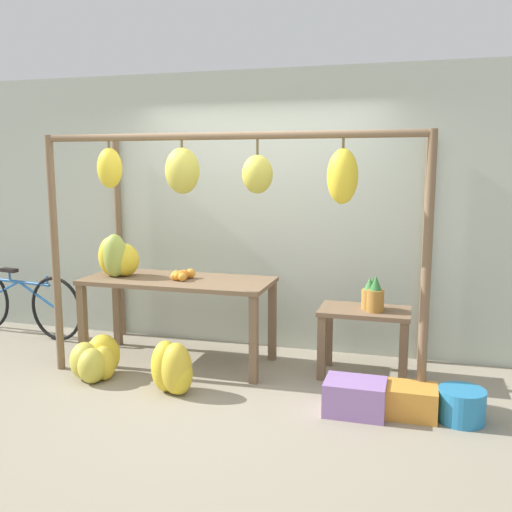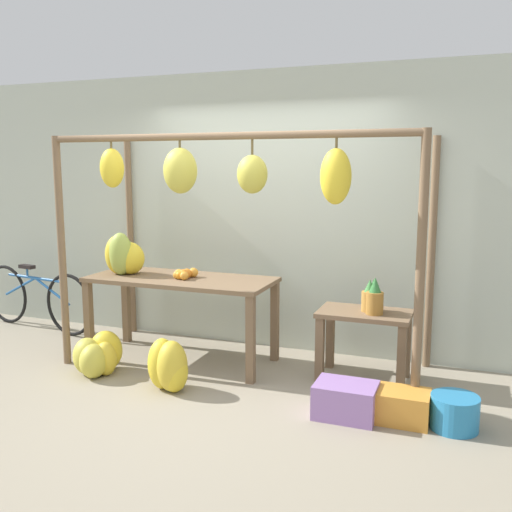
% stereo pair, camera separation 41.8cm
% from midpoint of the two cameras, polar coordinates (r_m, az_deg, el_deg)
% --- Properties ---
extents(ground_plane, '(20.00, 20.00, 0.00)m').
position_cam_midpoint_polar(ground_plane, '(4.84, -1.96, -13.65)').
color(ground_plane, gray).
extents(shop_wall_back, '(8.00, 0.08, 2.80)m').
position_cam_midpoint_polar(shop_wall_back, '(5.81, 3.40, 4.43)').
color(shop_wall_back, '#B7C1B2').
rests_on(shop_wall_back, ground_plane).
extents(stall_awning, '(3.28, 1.30, 2.13)m').
position_cam_midpoint_polar(stall_awning, '(4.81, -0.28, 5.90)').
color(stall_awning, brown).
rests_on(stall_awning, ground_plane).
extents(display_table_main, '(1.77, 0.74, 0.82)m').
position_cam_midpoint_polar(display_table_main, '(5.45, -5.34, -3.32)').
color(display_table_main, brown).
rests_on(display_table_main, ground_plane).
extents(display_table_side, '(0.79, 0.48, 0.62)m').
position_cam_midpoint_polar(display_table_side, '(5.13, 13.10, -7.06)').
color(display_table_side, brown).
rests_on(display_table_side, ground_plane).
extents(banana_pile_on_table, '(0.43, 0.38, 0.41)m').
position_cam_midpoint_polar(banana_pile_on_table, '(5.65, -11.03, -0.01)').
color(banana_pile_on_table, yellow).
rests_on(banana_pile_on_table, display_table_main).
extents(orange_pile, '(0.19, 0.24, 0.09)m').
position_cam_midpoint_polar(orange_pile, '(5.36, -4.94, -1.82)').
color(orange_pile, orange).
rests_on(orange_pile, display_table_main).
extents(pineapple_cluster, '(0.20, 0.24, 0.32)m').
position_cam_midpoint_polar(pineapple_cluster, '(5.05, 13.93, -4.13)').
color(pineapple_cluster, '#A3702D').
rests_on(pineapple_cluster, display_table_side).
extents(banana_pile_ground_left, '(0.49, 0.54, 0.37)m').
position_cam_midpoint_polar(banana_pile_ground_left, '(5.36, -13.38, -9.69)').
color(banana_pile_ground_left, gold).
rests_on(banana_pile_ground_left, ground_plane).
extents(banana_pile_ground_right, '(0.44, 0.38, 0.44)m').
position_cam_midpoint_polar(banana_pile_ground_right, '(4.86, -6.18, -11.03)').
color(banana_pile_ground_right, yellow).
rests_on(banana_pile_ground_right, ground_plane).
extents(fruit_crate_white, '(0.46, 0.33, 0.26)m').
position_cam_midpoint_polar(fruit_crate_white, '(4.48, 11.69, -13.98)').
color(fruit_crate_white, '#9970B7').
rests_on(fruit_crate_white, ground_plane).
extents(blue_bucket, '(0.34, 0.34, 0.25)m').
position_cam_midpoint_polar(blue_bucket, '(4.52, 21.85, -14.36)').
color(blue_bucket, teal).
rests_on(blue_bucket, ground_plane).
extents(parked_bicycle, '(1.74, 0.31, 0.74)m').
position_cam_midpoint_polar(parked_bicycle, '(6.93, -19.51, -3.98)').
color(parked_bicycle, black).
rests_on(parked_bicycle, ground_plane).
extents(fruit_crate_purple, '(0.41, 0.30, 0.23)m').
position_cam_midpoint_polar(fruit_crate_purple, '(4.51, 16.96, -14.20)').
color(fruit_crate_purple, orange).
rests_on(fruit_crate_purple, ground_plane).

